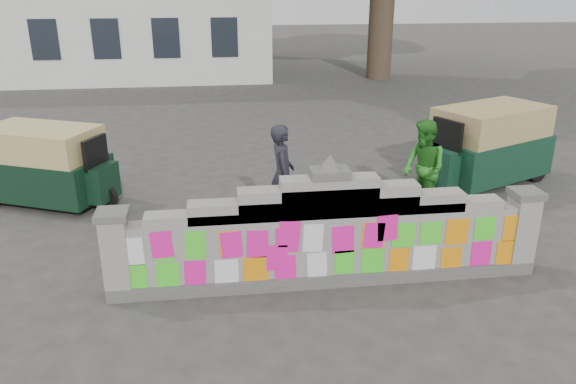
# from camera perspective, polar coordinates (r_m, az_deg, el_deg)

# --- Properties ---
(ground) EXTENTS (100.00, 100.00, 0.00)m
(ground) POSITION_cam_1_polar(r_m,az_deg,el_deg) (8.61, 3.95, -9.08)
(ground) COLOR #383533
(ground) RESTS_ON ground
(parapet_wall) EXTENTS (6.48, 0.44, 2.01)m
(parapet_wall) POSITION_cam_1_polar(r_m,az_deg,el_deg) (8.26, 4.08, -4.59)
(parapet_wall) COLOR #4C4C49
(parapet_wall) RESTS_ON ground
(cyclist_bike) EXTENTS (1.98, 0.71, 1.04)m
(cyclist_bike) POSITION_cam_1_polar(r_m,az_deg,el_deg) (9.91, -0.58, -1.51)
(cyclist_bike) COLOR black
(cyclist_bike) RESTS_ON ground
(cyclist_rider) EXTENTS (0.43, 0.65, 1.76)m
(cyclist_rider) POSITION_cam_1_polar(r_m,az_deg,el_deg) (9.78, -0.58, 0.44)
(cyclist_rider) COLOR #212029
(cyclist_rider) RESTS_ON ground
(pedestrian) EXTENTS (0.89, 1.03, 1.85)m
(pedestrian) POSITION_cam_1_polar(r_m,az_deg,el_deg) (10.95, 13.61, 2.34)
(pedestrian) COLOR #2B8323
(pedestrian) RESTS_ON ground
(rickshaw_left) EXTENTS (2.89, 2.18, 1.56)m
(rickshaw_left) POSITION_cam_1_polar(r_m,az_deg,el_deg) (12.25, -23.36, 2.60)
(rickshaw_left) COLOR black
(rickshaw_left) RESTS_ON ground
(rickshaw_right) EXTENTS (3.17, 2.40, 1.71)m
(rickshaw_right) POSITION_cam_1_polar(r_m,az_deg,el_deg) (13.12, 19.56, 4.61)
(rickshaw_right) COLOR #113424
(rickshaw_right) RESTS_ON ground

